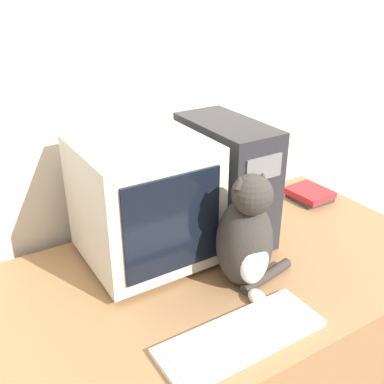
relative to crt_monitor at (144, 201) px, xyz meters
name	(u,v)px	position (x,y,z in m)	size (l,w,h in m)	color
wall_back	(155,94)	(0.22, 0.31, 0.27)	(7.00, 0.05, 2.50)	beige
desk	(225,348)	(0.22, -0.20, -0.60)	(1.57, 0.89, 0.75)	#9E7047
crt_monitor	(144,201)	(0.00, 0.00, 0.00)	(0.41, 0.42, 0.44)	beige
computer_tower	(226,180)	(0.34, 0.00, 0.00)	(0.21, 0.42, 0.45)	#28282D
keyboard	(241,336)	(0.04, -0.50, -0.22)	(0.49, 0.17, 0.02)	silver
cat	(247,238)	(0.20, -0.30, -0.05)	(0.30, 0.26, 0.40)	#38332D
book_stack	(310,194)	(0.84, 0.03, -0.20)	(0.17, 0.19, 0.05)	#383333
pen	(207,334)	(-0.03, -0.44, -0.22)	(0.15, 0.02, 0.01)	black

